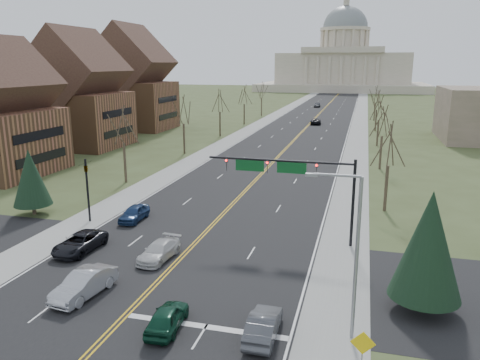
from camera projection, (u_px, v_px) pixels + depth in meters
The scene contains 36 objects.
ground at pixel (134, 307), 28.61m from camera, with size 600.00×600.00×0.00m, color #3E4824.
road at pixel (317, 117), 131.80m from camera, with size 20.00×380.00×0.01m, color black.
cross_road at pixel (172, 267), 34.24m from camera, with size 120.00×14.00×0.01m, color black.
sidewalk_left at pixel (275, 115), 134.78m from camera, with size 4.00×380.00×0.03m, color gray.
sidewalk_right at pixel (360, 118), 128.82m from camera, with size 4.00×380.00×0.03m, color gray.
center_line at pixel (317, 117), 131.80m from camera, with size 0.42×380.00×0.01m, color gold.
edge_line_left at pixel (282, 116), 134.23m from camera, with size 0.15×380.00×0.01m, color silver.
edge_line_right at pixel (352, 118), 129.36m from camera, with size 0.15×380.00×0.01m, color silver.
stop_bar at pixel (206, 327), 26.43m from camera, with size 9.50×0.50×0.01m, color silver.
capitol at pixel (343, 64), 259.62m from camera, with size 90.00×60.00×50.00m.
signal_mast at pixel (291, 174), 38.03m from camera, with size 12.12×0.44×7.20m.
signal_left at pixel (87, 183), 43.23m from camera, with size 0.32×0.36×6.00m.
street_light at pixel (352, 247), 24.18m from camera, with size 2.90×0.25×9.07m.
warn_sign at pixel (363, 349), 21.00m from camera, with size 1.13×0.07×2.87m.
tree_r_0 at pixel (389, 147), 45.69m from camera, with size 3.74×3.74×8.50m.
tree_l_0 at pixel (123, 127), 57.05m from camera, with size 3.96×3.96×9.00m.
tree_r_1 at pixel (383, 123), 64.45m from camera, with size 3.74×3.74×8.50m.
tree_l_1 at pixel (183, 112), 75.81m from camera, with size 3.96×3.96×9.00m.
tree_r_2 at pixel (379, 110), 83.22m from camera, with size 3.74×3.74×8.50m.
tree_l_2 at pixel (220, 102), 94.57m from camera, with size 3.96×3.96×9.00m.
tree_r_3 at pixel (377, 101), 101.98m from camera, with size 3.74×3.74×8.50m.
tree_l_3 at pixel (244, 96), 113.33m from camera, with size 3.96×3.96×9.00m.
tree_r_4 at pixel (376, 95), 120.74m from camera, with size 3.74×3.74×8.50m.
tree_l_4 at pixel (262, 91), 132.10m from camera, with size 3.96×3.96×9.00m.
conifer_r at pixel (428, 245), 27.11m from camera, with size 4.20×4.20×7.50m.
conifer_l at pixel (31, 177), 45.31m from camera, with size 3.64×3.64×6.50m.
bldg_left_mid at pixel (79, 98), 82.39m from camera, with size 15.10×14.28×20.75m.
bldg_left_far at pixel (132, 86), 105.16m from camera, with size 17.10×14.28×23.25m.
car_nb_inner_lead at pixel (167, 317), 26.09m from camera, with size 1.61×4.00×1.36m, color #0C3925.
car_nb_outer_lead at pixel (263, 325), 25.27m from camera, with size 1.50×4.30×1.42m, color #46484D.
car_sb_inner_lead at pixel (84, 284), 29.77m from camera, with size 1.72×4.92×1.62m, color #A9AAB1.
car_sb_outer_lead at pixel (80, 243), 36.92m from camera, with size 2.36×5.11×1.42m, color black.
car_sb_inner_second at pixel (159, 251), 35.43m from camera, with size 1.85×4.55×1.32m, color silver.
car_sb_outer_second at pixel (134, 213), 44.20m from camera, with size 1.70×4.21×1.44m, color navy.
car_far_nb at pixel (316, 121), 114.81m from camera, with size 2.45×5.31×1.48m, color black.
car_far_sb at pixel (317, 105), 159.90m from camera, with size 1.97×4.91×1.67m, color #4F5257.
Camera 1 is at (12.92, -23.36, 14.45)m, focal length 35.00 mm.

